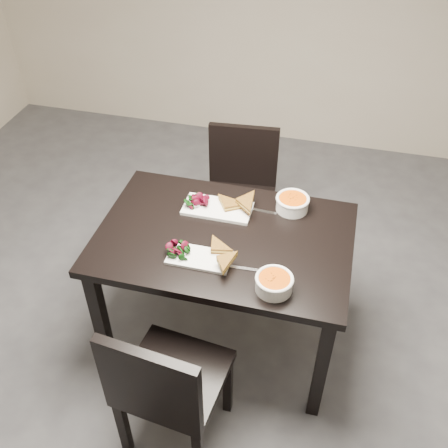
{
  "coord_description": "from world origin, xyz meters",
  "views": [
    {
      "loc": [
        0.46,
        -1.46,
        2.38
      ],
      "look_at": [
        0.01,
        0.31,
        0.82
      ],
      "focal_mm": 41.54,
      "sensor_mm": 36.0,
      "label": 1
    }
  ],
  "objects_px": {
    "chair_near": "(166,385)",
    "chair_far": "(240,188)",
    "plate_far": "(218,209)",
    "soup_bowl_near": "(274,283)",
    "soup_bowl_far": "(292,203)",
    "plate_near": "(199,258)",
    "table": "(224,250)"
  },
  "relations": [
    {
      "from": "plate_far",
      "to": "soup_bowl_far",
      "type": "xyz_separation_m",
      "value": [
        0.36,
        0.1,
        0.03
      ]
    },
    {
      "from": "chair_near",
      "to": "soup_bowl_near",
      "type": "xyz_separation_m",
      "value": [
        0.37,
        0.39,
        0.31
      ]
    },
    {
      "from": "chair_far",
      "to": "plate_near",
      "type": "height_order",
      "value": "chair_far"
    },
    {
      "from": "plate_near",
      "to": "soup_bowl_far",
      "type": "bearing_deg",
      "value": 52.67
    },
    {
      "from": "soup_bowl_near",
      "to": "plate_far",
      "type": "relative_size",
      "value": 0.48
    },
    {
      "from": "plate_near",
      "to": "soup_bowl_near",
      "type": "distance_m",
      "value": 0.37
    },
    {
      "from": "soup_bowl_near",
      "to": "plate_far",
      "type": "xyz_separation_m",
      "value": [
        -0.36,
        0.46,
        -0.03
      ]
    },
    {
      "from": "chair_far",
      "to": "soup_bowl_far",
      "type": "bearing_deg",
      "value": -56.58
    },
    {
      "from": "chair_far",
      "to": "plate_near",
      "type": "bearing_deg",
      "value": -94.01
    },
    {
      "from": "table",
      "to": "plate_far",
      "type": "bearing_deg",
      "value": 113.83
    },
    {
      "from": "table",
      "to": "plate_far",
      "type": "height_order",
      "value": "plate_far"
    },
    {
      "from": "plate_far",
      "to": "table",
      "type": "bearing_deg",
      "value": -66.17
    },
    {
      "from": "chair_near",
      "to": "plate_far",
      "type": "relative_size",
      "value": 2.5
    },
    {
      "from": "chair_far",
      "to": "plate_far",
      "type": "xyz_separation_m",
      "value": [
        0.0,
        -0.55,
        0.27
      ]
    },
    {
      "from": "plate_near",
      "to": "soup_bowl_near",
      "type": "xyz_separation_m",
      "value": [
        0.35,
        -0.1,
        0.03
      ]
    },
    {
      "from": "table",
      "to": "soup_bowl_far",
      "type": "distance_m",
      "value": 0.42
    },
    {
      "from": "chair_far",
      "to": "table",
      "type": "bearing_deg",
      "value": -88.51
    },
    {
      "from": "plate_near",
      "to": "soup_bowl_near",
      "type": "bearing_deg",
      "value": -15.31
    },
    {
      "from": "chair_far",
      "to": "soup_bowl_far",
      "type": "height_order",
      "value": "chair_far"
    },
    {
      "from": "soup_bowl_far",
      "to": "soup_bowl_near",
      "type": "bearing_deg",
      "value": -89.3
    },
    {
      "from": "chair_near",
      "to": "chair_far",
      "type": "xyz_separation_m",
      "value": [
        -0.0,
        1.4,
        0.0
      ]
    },
    {
      "from": "chair_near",
      "to": "soup_bowl_far",
      "type": "height_order",
      "value": "chair_near"
    },
    {
      "from": "table",
      "to": "chair_far",
      "type": "relative_size",
      "value": 1.41
    },
    {
      "from": "chair_near",
      "to": "chair_far",
      "type": "distance_m",
      "value": 1.4
    },
    {
      "from": "plate_near",
      "to": "plate_far",
      "type": "height_order",
      "value": "plate_far"
    },
    {
      "from": "chair_near",
      "to": "chair_far",
      "type": "bearing_deg",
      "value": 96.55
    },
    {
      "from": "chair_far",
      "to": "plate_far",
      "type": "distance_m",
      "value": 0.62
    },
    {
      "from": "soup_bowl_near",
      "to": "soup_bowl_far",
      "type": "bearing_deg",
      "value": 90.7
    },
    {
      "from": "chair_far",
      "to": "plate_far",
      "type": "relative_size",
      "value": 2.5
    },
    {
      "from": "plate_near",
      "to": "soup_bowl_far",
      "type": "height_order",
      "value": "soup_bowl_far"
    },
    {
      "from": "soup_bowl_far",
      "to": "chair_near",
      "type": "bearing_deg",
      "value": -110.78
    },
    {
      "from": "table",
      "to": "soup_bowl_far",
      "type": "height_order",
      "value": "soup_bowl_far"
    }
  ]
}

